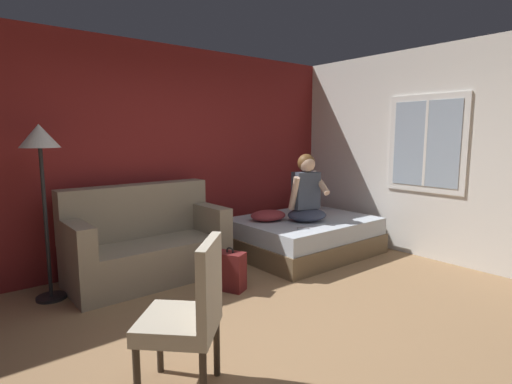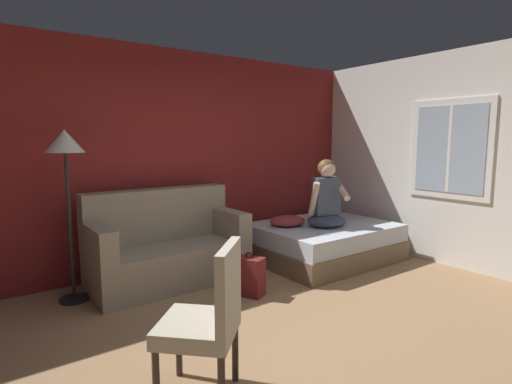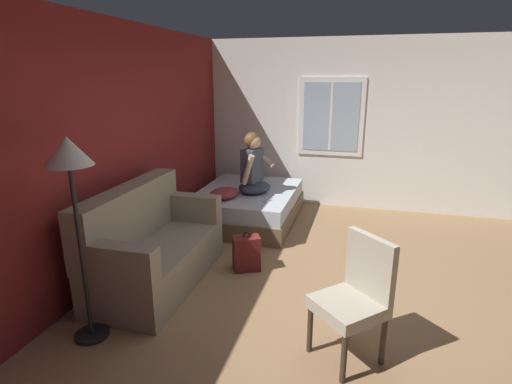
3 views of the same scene
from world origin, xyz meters
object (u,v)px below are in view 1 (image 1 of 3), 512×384
Objects in this scene: person_seated at (306,194)px; couch at (146,244)px; bed at (304,236)px; cell_phone at (303,228)px; throw_pillow at (268,215)px; backpack at (231,272)px; floor_lamp at (41,153)px; side_chair at (189,312)px.

couch is at bearing 164.36° from person_seated.
bed is 12.57× the size of cell_phone.
throw_pillow is at bearing -138.40° from cell_phone.
throw_pillow reaches higher than backpack.
person_seated is (1.98, -0.55, 0.44)m from couch.
throw_pillow is 0.28× the size of floor_lamp.
backpack is 2.16m from floor_lamp.
bed is 3.31m from floor_lamp.
backpack is 0.95× the size of throw_pillow.
couch is 1.83m from cell_phone.
couch is 2.19m from side_chair.
bed is at bearing -11.84° from couch.
throw_pillow reaches higher than bed.
side_chair is 3.04m from person_seated.
side_chair is 2.34m from floor_lamp.
couch is 11.85× the size of cell_phone.
backpack is (-1.54, -0.44, -0.04)m from bed.
floor_lamp is at bearing 99.27° from side_chair.
bed is 1.06× the size of floor_lamp.
backpack is at bearing -31.17° from floor_lamp.
couch is 1.62m from throw_pillow.
side_chair is 2.04× the size of throw_pillow.
floor_lamp is at bearing -70.44° from cell_phone.
cell_phone reaches higher than bed.
throw_pillow is (2.23, 1.85, 0.02)m from side_chair.
cell_phone is (2.26, 1.25, -0.05)m from side_chair.
person_seated is at bearing 12.61° from backpack.
throw_pillow is 3.33× the size of cell_phone.
side_chair is at bearing -106.90° from couch.
side_chair is 2.58m from cell_phone.
throw_pillow is (-0.48, 0.20, 0.31)m from bed.
floor_lamp reaches higher than side_chair.
backpack is 3.18× the size of cell_phone.
person_seated is at bearing -15.64° from couch.
couch is at bearing 171.48° from throw_pillow.
floor_lamp is (-3.05, 0.47, 1.19)m from bed.
cell_phone is (-0.35, -0.29, -0.35)m from person_seated.
person_seated reaches higher than throw_pillow.
cell_phone is 0.08× the size of floor_lamp.
cell_phone is at bearing -18.71° from floor_lamp.
bed is 0.62m from person_seated.
backpack is 1.13m from cell_phone.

